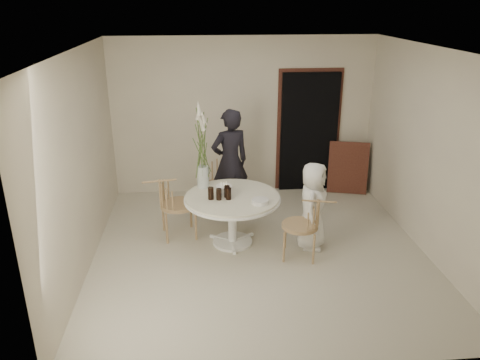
{
  "coord_description": "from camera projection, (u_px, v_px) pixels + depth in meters",
  "views": [
    {
      "loc": [
        -0.78,
        -5.63,
        3.27
      ],
      "look_at": [
        -0.24,
        0.3,
        0.94
      ],
      "focal_mm": 35.0,
      "sensor_mm": 36.0,
      "label": 1
    }
  ],
  "objects": [
    {
      "name": "birthday_cake",
      "position": [
        224.0,
        189.0,
        6.49
      ],
      "size": [
        0.22,
        0.22,
        0.16
      ],
      "rotation": [
        0.0,
        0.0,
        -0.16
      ],
      "color": "white",
      "rests_on": "table"
    },
    {
      "name": "chair_left",
      "position": [
        169.0,
        200.0,
        6.65
      ],
      "size": [
        0.59,
        0.56,
        0.9
      ],
      "rotation": [
        0.0,
        0.0,
        1.75
      ],
      "color": "#A28458",
      "rests_on": "ground"
    },
    {
      "name": "door_trim",
      "position": [
        308.0,
        129.0,
        8.24
      ],
      "size": [
        1.12,
        0.03,
        2.22
      ],
      "primitive_type": "cube",
      "color": "brown",
      "rests_on": "ground"
    },
    {
      "name": "cola_tumbler_d",
      "position": [
        227.0,
        191.0,
        6.34
      ],
      "size": [
        0.1,
        0.1,
        0.16
      ],
      "primitive_type": "cylinder",
      "rotation": [
        0.0,
        0.0,
        -0.42
      ],
      "color": "black",
      "rests_on": "table"
    },
    {
      "name": "cola_tumbler_a",
      "position": [
        219.0,
        194.0,
        6.26
      ],
      "size": [
        0.08,
        0.08,
        0.16
      ],
      "primitive_type": "cylinder",
      "rotation": [
        0.0,
        0.0,
        -0.04
      ],
      "color": "black",
      "rests_on": "table"
    },
    {
      "name": "room_shell",
      "position": [
        261.0,
        138.0,
        5.89
      ],
      "size": [
        4.5,
        4.5,
        4.5
      ],
      "color": "silver",
      "rests_on": "ground"
    },
    {
      "name": "doorway",
      "position": [
        309.0,
        133.0,
        8.22
      ],
      "size": [
        1.0,
        0.1,
        2.1
      ],
      "primitive_type": "cube",
      "color": "black",
      "rests_on": "ground"
    },
    {
      "name": "table",
      "position": [
        232.0,
        203.0,
        6.45
      ],
      "size": [
        1.33,
        1.33,
        0.73
      ],
      "color": "white",
      "rests_on": "ground"
    },
    {
      "name": "picture_frame",
      "position": [
        348.0,
        168.0,
        8.27
      ],
      "size": [
        0.72,
        0.38,
        0.91
      ],
      "primitive_type": "cube",
      "rotation": [
        -0.17,
        0.0,
        -0.27
      ],
      "color": "brown",
      "rests_on": "ground"
    },
    {
      "name": "chair_far",
      "position": [
        222.0,
        177.0,
        7.58
      ],
      "size": [
        0.53,
        0.56,
        0.86
      ],
      "rotation": [
        0.0,
        0.0,
        -0.19
      ],
      "color": "#A28458",
      "rests_on": "ground"
    },
    {
      "name": "plate_stack",
      "position": [
        260.0,
        201.0,
        6.17
      ],
      "size": [
        0.28,
        0.28,
        0.06
      ],
      "primitive_type": "cylinder",
      "rotation": [
        0.0,
        0.0,
        0.26
      ],
      "color": "silver",
      "rests_on": "table"
    },
    {
      "name": "cola_tumbler_c",
      "position": [
        211.0,
        193.0,
        6.28
      ],
      "size": [
        0.09,
        0.09,
        0.17
      ],
      "primitive_type": "cylinder",
      "rotation": [
        0.0,
        0.0,
        -0.17
      ],
      "color": "black",
      "rests_on": "table"
    },
    {
      "name": "flower_vase",
      "position": [
        202.0,
        150.0,
        6.51
      ],
      "size": [
        0.17,
        0.17,
        1.25
      ],
      "rotation": [
        0.0,
        0.0,
        0.16
      ],
      "color": "silver",
      "rests_on": "table"
    },
    {
      "name": "girl",
      "position": [
        230.0,
        162.0,
        7.36
      ],
      "size": [
        0.72,
        0.59,
        1.7
      ],
      "primitive_type": "imported",
      "rotation": [
        0.0,
        0.0,
        3.48
      ],
      "color": "black",
      "rests_on": "ground"
    },
    {
      "name": "cola_tumbler_b",
      "position": [
        229.0,
        194.0,
        6.27
      ],
      "size": [
        0.09,
        0.09,
        0.16
      ],
      "primitive_type": "cylinder",
      "rotation": [
        0.0,
        0.0,
        0.2
      ],
      "color": "black",
      "rests_on": "table"
    },
    {
      "name": "chair_right",
      "position": [
        309.0,
        220.0,
        6.14
      ],
      "size": [
        0.56,
        0.53,
        0.84
      ],
      "rotation": [
        0.0,
        0.0,
        -1.8
      ],
      "color": "#A28458",
      "rests_on": "ground"
    },
    {
      "name": "boy",
      "position": [
        313.0,
        206.0,
        6.36
      ],
      "size": [
        0.58,
        0.71,
        1.24
      ],
      "primitive_type": "imported",
      "rotation": [
        0.0,
        0.0,
        1.2
      ],
      "color": "white",
      "rests_on": "ground"
    },
    {
      "name": "ground",
      "position": [
        259.0,
        250.0,
        6.47
      ],
      "size": [
        4.5,
        4.5,
        0.0
      ],
      "primitive_type": "plane",
      "color": "beige",
      "rests_on": "ground"
    }
  ]
}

